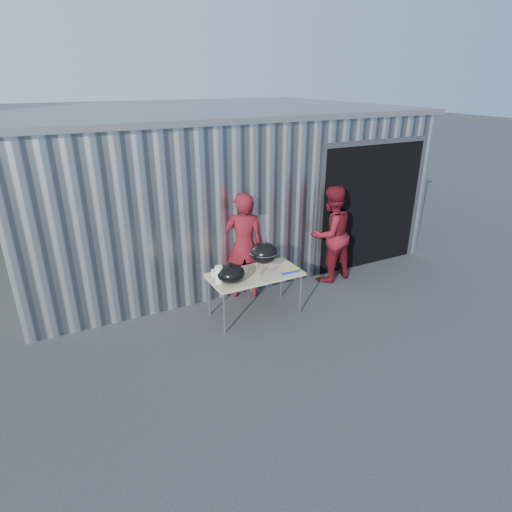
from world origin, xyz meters
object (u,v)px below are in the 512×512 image
folding_table (255,276)px  kettle_grill (264,249)px  person_bystander (331,234)px  person_cook (244,246)px

folding_table → kettle_grill: bearing=-9.5°
folding_table → person_bystander: (1.90, 0.56, 0.22)m
person_cook → person_bystander: person_cook is taller
person_cook → person_bystander: size_ratio=1.03×
kettle_grill → person_cook: size_ratio=0.49×
kettle_grill → person_cook: (-0.01, 0.72, -0.21)m
folding_table → kettle_grill: 0.48m
kettle_grill → person_bystander: (1.76, 0.58, -0.24)m
folding_table → person_bystander: bearing=16.3°
person_bystander → kettle_grill: bearing=11.8°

